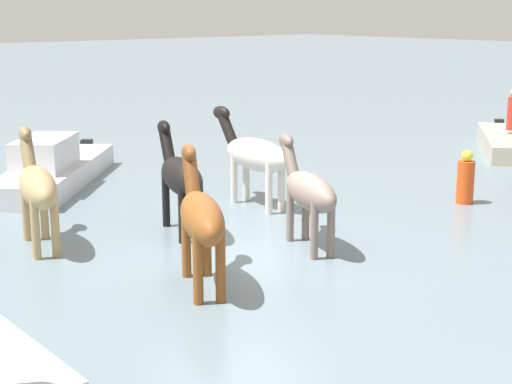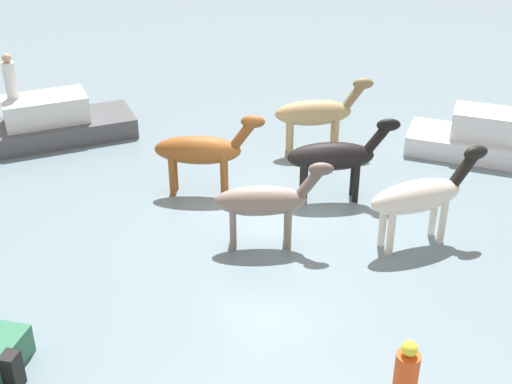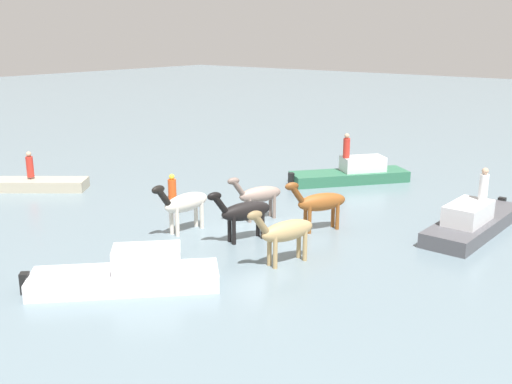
{
  "view_description": "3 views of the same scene",
  "coord_description": "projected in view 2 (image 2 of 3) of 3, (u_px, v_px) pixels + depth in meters",
  "views": [
    {
      "loc": [
        -9.88,
        8.19,
        4.02
      ],
      "look_at": [
        -0.14,
        -0.19,
        1.0
      ],
      "focal_mm": 54.97,
      "sensor_mm": 36.0,
      "label": 1
    },
    {
      "loc": [
        -5.57,
        -11.51,
        7.58
      ],
      "look_at": [
        -0.39,
        0.13,
        0.63
      ],
      "focal_mm": 48.05,
      "sensor_mm": 36.0,
      "label": 2
    },
    {
      "loc": [
        16.61,
        12.76,
        7.09
      ],
      "look_at": [
        -0.39,
        -0.8,
        1.19
      ],
      "focal_mm": 41.58,
      "sensor_mm": 36.0,
      "label": 3
    }
  ],
  "objects": [
    {
      "name": "horse_mid_herd",
      "position": [
        335.0,
        157.0,
        15.05
      ],
      "size": [
        2.44,
        1.21,
        1.92
      ],
      "rotation": [
        0.0,
        0.0,
        5.93
      ],
      "color": "black",
      "rests_on": "ground_plane"
    },
    {
      "name": "horse_rear_stallion",
      "position": [
        265.0,
        201.0,
        13.41
      ],
      "size": [
        2.29,
        1.22,
        1.82
      ],
      "rotation": [
        0.0,
        0.0,
        5.9
      ],
      "color": "gray",
      "rests_on": "ground_plane"
    },
    {
      "name": "boat_skiff_near",
      "position": [
        510.0,
        147.0,
        17.21
      ],
      "size": [
        4.83,
        4.75,
        1.36
      ],
      "rotation": [
        0.0,
        0.0,
        2.37
      ],
      "color": "silver",
      "rests_on": "ground_plane"
    },
    {
      "name": "horse_dark_mare",
      "position": [
        202.0,
        151.0,
        15.29
      ],
      "size": [
        2.38,
        1.51,
        1.94
      ],
      "rotation": [
        0.0,
        0.0,
        5.8
      ],
      "color": "brown",
      "rests_on": "ground_plane"
    },
    {
      "name": "boat_dinghy_port",
      "position": [
        26.0,
        132.0,
        18.06
      ],
      "size": [
        6.12,
        1.77,
        1.38
      ],
      "rotation": [
        0.0,
        0.0,
        6.26
      ],
      "color": "#4C4C51",
      "rests_on": "ground_plane"
    },
    {
      "name": "person_watcher_seated",
      "position": [
        10.0,
        78.0,
        17.48
      ],
      "size": [
        0.32,
        0.32,
        1.19
      ],
      "color": "silver",
      "rests_on": "boat_dinghy_port"
    },
    {
      "name": "horse_pinto_flank",
      "position": [
        420.0,
        196.0,
        13.41
      ],
      "size": [
        2.54,
        0.7,
        1.97
      ],
      "rotation": [
        0.0,
        0.0,
        6.22
      ],
      "color": "silver",
      "rests_on": "ground_plane"
    },
    {
      "name": "horse_chestnut_trailing",
      "position": [
        317.0,
        113.0,
        17.24
      ],
      "size": [
        2.49,
        1.13,
        1.94
      ],
      "rotation": [
        0.0,
        0.0,
        5.98
      ],
      "color": "tan",
      "rests_on": "ground_plane"
    },
    {
      "name": "buoy_channel_marker",
      "position": [
        406.0,
        375.0,
        9.89
      ],
      "size": [
        0.36,
        0.36,
        1.14
      ],
      "color": "#E54C19",
      "rests_on": "ground_plane"
    },
    {
      "name": "ground_plane",
      "position": [
        275.0,
        216.0,
        14.85
      ],
      "size": [
        161.19,
        161.19,
        0.0
      ],
      "primitive_type": "plane",
      "color": "slate"
    }
  ]
}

